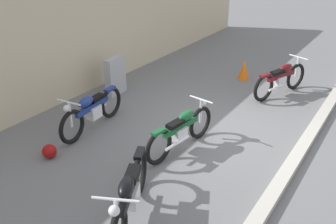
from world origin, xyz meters
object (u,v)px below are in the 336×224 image
Objects in this scene: motorcycle_green at (181,130)px; motorcycle_maroon at (281,79)px; helmet at (49,151)px; motorcycle_blue at (92,111)px; motorcycle_black at (130,195)px; traffic_cone at (244,70)px; stone_marker at (115,76)px.

motorcycle_maroon is at bearing -3.77° from motorcycle_green.
helmet is 0.14× the size of motorcycle_maroon.
motorcycle_green is 2.07m from motorcycle_blue.
motorcycle_blue reaches higher than helmet.
motorcycle_green is (2.14, 0.43, -0.04)m from motorcycle_black.
motorcycle_black is (-6.46, -0.93, 0.19)m from traffic_cone.
stone_marker is at bearing 141.56° from motorcycle_maroon.
motorcycle_maroon is (-0.56, -1.25, 0.17)m from traffic_cone.
motorcycle_maroon and motorcycle_blue have the same top height.
motorcycle_maroon is at bearing -26.45° from helmet.
stone_marker is 0.51× the size of motorcycle_maroon.
motorcycle_maroon is 0.96× the size of motorcycle_blue.
stone_marker reaches higher than helmet.
motorcycle_maroon is 4.96m from motorcycle_blue.
helmet is 6.13m from traffic_cone.
motorcycle_black is (-3.57, -3.32, -0.03)m from stone_marker.
helmet is (-3.07, -0.95, -0.36)m from stone_marker.
motorcycle_black is at bearing -161.18° from motorcycle_green.
stone_marker is 1.96m from motorcycle_blue.
stone_marker is 3.58× the size of helmet.
motorcycle_maroon is 0.99× the size of motorcycle_black.
stone_marker is at bearing -162.60° from motorcycle_black.
stone_marker is 3.23m from helmet.
stone_marker is 0.50× the size of motorcycle_black.
motorcycle_maroon is at bearing -114.16° from traffic_cone.
traffic_cone is 4.91m from motorcycle_blue.
helmet is 2.56m from motorcycle_green.
motorcycle_green is (1.64, -1.94, 0.29)m from helmet.
stone_marker is 0.51× the size of motorcycle_green.
motorcycle_blue is (1.80, 2.48, -0.02)m from motorcycle_black.
motorcycle_green is at bearing -49.73° from helmet.
helmet is 1.34m from motorcycle_blue.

